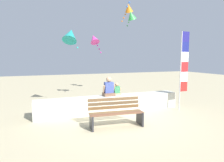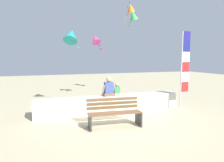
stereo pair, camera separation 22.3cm
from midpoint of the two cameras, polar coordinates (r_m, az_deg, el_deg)
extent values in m
plane|color=#BFB189|center=(7.16, 3.40, -11.05)|extent=(40.00, 40.00, 0.00)
cube|color=silver|center=(8.02, 0.47, -6.64)|extent=(5.92, 0.63, 0.66)
cube|color=brown|center=(6.14, 2.32, -9.69)|extent=(1.73, 0.24, 0.03)
cube|color=brown|center=(6.25, 2.03, -9.41)|extent=(1.73, 0.24, 0.03)
cube|color=brown|center=(6.35, 1.74, -9.13)|extent=(1.73, 0.24, 0.03)
cube|color=brown|center=(6.45, 1.47, -8.87)|extent=(1.73, 0.24, 0.03)
cube|color=brown|center=(6.52, 1.22, -7.61)|extent=(1.72, 0.22, 0.10)
cube|color=brown|center=(6.51, 1.17, -6.46)|extent=(1.72, 0.22, 0.10)
cube|color=brown|center=(6.51, 1.12, -5.30)|extent=(1.72, 0.22, 0.10)
cube|color=#2D2D33|center=(6.20, -5.44, -11.72)|extent=(0.10, 0.53, 0.45)
cube|color=#2D2D33|center=(6.62, 8.70, -10.58)|extent=(0.10, 0.53, 0.45)
cube|color=brown|center=(7.95, -0.12, -3.86)|extent=(0.45, 0.37, 0.12)
cube|color=#3C4C97|center=(7.91, -0.12, -1.88)|extent=(0.35, 0.23, 0.43)
cylinder|color=tan|center=(7.83, -1.57, -2.35)|extent=(0.07, 0.17, 0.31)
cylinder|color=tan|center=(7.97, 1.39, -2.19)|extent=(0.07, 0.17, 0.31)
sphere|color=tan|center=(7.86, -0.12, 0.46)|extent=(0.22, 0.22, 0.22)
cube|color=tan|center=(8.08, 2.19, -3.85)|extent=(0.30, 0.25, 0.08)
cube|color=#327E4F|center=(8.04, 2.20, -2.54)|extent=(0.23, 0.15, 0.29)
cylinder|color=tan|center=(7.98, 1.26, -2.86)|extent=(0.05, 0.12, 0.21)
cylinder|color=tan|center=(8.09, 3.19, -2.74)|extent=(0.05, 0.12, 0.21)
sphere|color=tan|center=(8.01, 2.20, -1.01)|extent=(0.14, 0.14, 0.14)
cylinder|color=#B7B7BC|center=(8.52, 20.17, 2.53)|extent=(0.05, 0.05, 3.25)
cube|color=red|center=(8.72, 21.02, -1.58)|extent=(0.35, 0.02, 0.41)
cube|color=white|center=(8.67, 21.13, 1.10)|extent=(0.35, 0.02, 0.41)
cube|color=red|center=(8.64, 21.25, 3.81)|extent=(0.35, 0.02, 0.41)
cube|color=white|center=(8.64, 21.36, 6.52)|extent=(0.35, 0.02, 0.41)
cube|color=navy|center=(8.65, 21.48, 9.23)|extent=(0.35, 0.02, 0.41)
cube|color=navy|center=(8.68, 21.60, 11.93)|extent=(0.35, 0.02, 0.41)
sphere|color=blue|center=(9.17, 6.01, 21.76)|extent=(0.08, 0.08, 0.08)
sphere|color=blue|center=(9.10, 5.34, 20.71)|extent=(0.08, 0.08, 0.08)
cone|color=orange|center=(12.15, 5.98, 20.39)|extent=(0.77, 0.78, 0.62)
sphere|color=orange|center=(12.14, 5.49, 19.53)|extent=(0.08, 0.08, 0.08)
sphere|color=orange|center=(12.13, 5.01, 18.68)|extent=(0.08, 0.08, 0.08)
sphere|color=orange|center=(12.12, 4.53, 17.82)|extent=(0.08, 0.08, 0.08)
sphere|color=orange|center=(12.12, 4.05, 16.96)|extent=(0.08, 0.08, 0.08)
cone|color=green|center=(11.96, 6.75, 18.39)|extent=(0.78, 0.71, 0.63)
sphere|color=green|center=(11.98, 6.35, 17.49)|extent=(0.08, 0.08, 0.08)
sphere|color=green|center=(12.02, 5.96, 16.59)|extent=(0.08, 0.08, 0.08)
sphere|color=green|center=(12.05, 5.58, 15.70)|extent=(0.08, 0.08, 0.08)
cone|color=#DB3D9E|center=(10.80, -4.16, 12.11)|extent=(0.59, 0.73, 0.66)
sphere|color=#DF2BB4|center=(10.82, -3.67, 11.15)|extent=(0.08, 0.08, 0.08)
sphere|color=#DF2BB4|center=(10.85, -3.18, 10.19)|extent=(0.08, 0.08, 0.08)
sphere|color=#DF2BB4|center=(10.89, -2.69, 9.23)|extent=(0.08, 0.08, 0.08)
sphere|color=#DF2BB4|center=(10.93, -2.21, 8.28)|extent=(0.08, 0.08, 0.08)
cone|color=teal|center=(8.90, -11.03, 12.93)|extent=(0.94, 1.04, 0.84)
sphere|color=#26ABA8|center=(8.85, -10.38, 11.81)|extent=(0.08, 0.08, 0.08)
sphere|color=#26ABA8|center=(8.81, -9.72, 10.68)|extent=(0.08, 0.08, 0.08)
sphere|color=#26ABA8|center=(8.77, -9.07, 9.53)|extent=(0.08, 0.08, 0.08)
camera|label=1|loc=(0.11, -89.19, 0.10)|focal=31.52mm
camera|label=2|loc=(0.11, 90.81, -0.10)|focal=31.52mm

